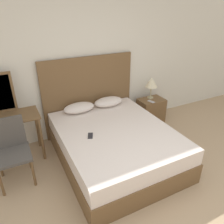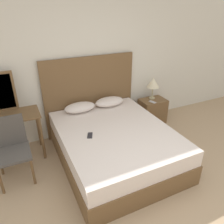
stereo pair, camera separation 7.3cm
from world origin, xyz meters
The scene contains 11 objects.
wall_back centered at (0.00, 2.50, 1.35)m, with size 10.00×0.06×2.70m.
bed centered at (0.03, 1.38, 0.28)m, with size 1.65×2.05×0.57m.
headboard centered at (0.03, 2.42, 0.73)m, with size 1.74×0.05×1.47m.
pillow_left centered at (-0.26, 2.19, 0.65)m, with size 0.55×0.31×0.16m.
pillow_right centered at (0.32, 2.19, 0.65)m, with size 0.55×0.31×0.16m.
phone_on_bed centered at (-0.38, 1.37, 0.57)m, with size 0.12×0.17×0.01m.
nightstand centered at (1.29, 2.15, 0.26)m, with size 0.52×0.37×0.52m.
table_lamp centered at (1.31, 2.22, 0.85)m, with size 0.25×0.25×0.44m.
phone_on_nightstand centered at (1.21, 2.06, 0.52)m, with size 0.10×0.16×0.01m.
vanity_desk centered at (-1.47, 2.11, 0.64)m, with size 1.02×0.49×0.78m.
chair centered at (-1.44, 1.66, 0.52)m, with size 0.47×0.47×0.92m.
Camera 2 is at (-1.25, -1.19, 2.31)m, focal length 35.00 mm.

